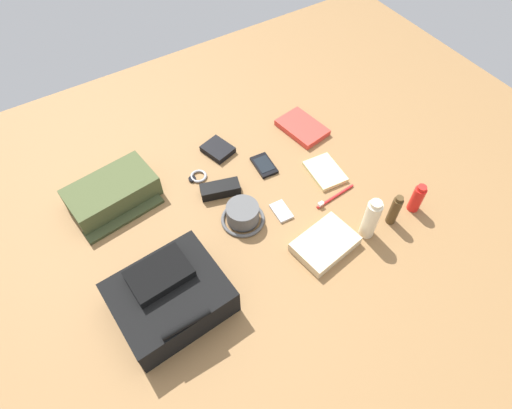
# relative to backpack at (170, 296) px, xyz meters

# --- Properties ---
(ground_plane) EXTENTS (2.64, 2.02, 0.02)m
(ground_plane) POSITION_rel_backpack_xyz_m (-0.40, -0.16, -0.07)
(ground_plane) COLOR olive
(ground_plane) RESTS_ON ground
(backpack) EXTENTS (0.33, 0.28, 0.14)m
(backpack) POSITION_rel_backpack_xyz_m (0.00, 0.00, 0.00)
(backpack) COLOR black
(backpack) RESTS_ON ground_plane
(toiletry_pouch) EXTENTS (0.32, 0.24, 0.09)m
(toiletry_pouch) POSITION_rel_backpack_xyz_m (0.00, -0.47, -0.02)
(toiletry_pouch) COLOR #47512D
(toiletry_pouch) RESTS_ON ground_plane
(bucket_hat) EXTENTS (0.15, 0.15, 0.07)m
(bucket_hat) POSITION_rel_backpack_xyz_m (-0.34, -0.15, -0.03)
(bucket_hat) COLOR #565656
(bucket_hat) RESTS_ON ground_plane
(sunscreen_spray) EXTENTS (0.04, 0.04, 0.12)m
(sunscreen_spray) POSITION_rel_backpack_xyz_m (-0.87, 0.12, -0.00)
(sunscreen_spray) COLOR red
(sunscreen_spray) RESTS_ON ground_plane
(cologne_bottle) EXTENTS (0.03, 0.03, 0.13)m
(cologne_bottle) POSITION_rel_backpack_xyz_m (-0.77, 0.12, 0.00)
(cologne_bottle) COLOR #473319
(cologne_bottle) RESTS_ON ground_plane
(lotion_bottle) EXTENTS (0.05, 0.05, 0.17)m
(lotion_bottle) POSITION_rel_backpack_xyz_m (-0.66, 0.11, 0.02)
(lotion_bottle) COLOR beige
(lotion_bottle) RESTS_ON ground_plane
(paperback_novel) EXTENTS (0.16, 0.21, 0.02)m
(paperback_novel) POSITION_rel_backpack_xyz_m (-0.77, -0.41, -0.05)
(paperback_novel) COLOR red
(paperback_novel) RESTS_ON ground_plane
(cell_phone) EXTENTS (0.08, 0.12, 0.01)m
(cell_phone) POSITION_rel_backpack_xyz_m (-0.53, -0.32, -0.05)
(cell_phone) COLOR black
(cell_phone) RESTS_ON ground_plane
(media_player) EXTENTS (0.06, 0.09, 0.01)m
(media_player) POSITION_rel_backpack_xyz_m (-0.47, -0.11, -0.05)
(media_player) COLOR #B7B7BC
(media_player) RESTS_ON ground_plane
(wristwatch) EXTENTS (0.07, 0.06, 0.01)m
(wristwatch) POSITION_rel_backpack_xyz_m (-0.29, -0.41, -0.05)
(wristwatch) COLOR #99999E
(wristwatch) RESTS_ON ground_plane
(toothbrush) EXTENTS (0.17, 0.02, 0.02)m
(toothbrush) POSITION_rel_backpack_xyz_m (-0.66, -0.06, -0.05)
(toothbrush) COLOR red
(toothbrush) RESTS_ON ground_plane
(wallet) EXTENTS (0.12, 0.13, 0.02)m
(wallet) POSITION_rel_backpack_xyz_m (-0.42, -0.48, -0.05)
(wallet) COLOR black
(wallet) RESTS_ON ground_plane
(notepad) EXTENTS (0.12, 0.16, 0.02)m
(notepad) POSITION_rel_backpack_xyz_m (-0.71, -0.18, -0.05)
(notepad) COLOR beige
(notepad) RESTS_ON ground_plane
(folded_towel) EXTENTS (0.22, 0.17, 0.04)m
(folded_towel) POSITION_rel_backpack_xyz_m (-0.51, 0.08, -0.04)
(folded_towel) COLOR beige
(folded_towel) RESTS_ON ground_plane
(sunglasses_case) EXTENTS (0.15, 0.09, 0.04)m
(sunglasses_case) POSITION_rel_backpack_xyz_m (-0.33, -0.30, -0.04)
(sunglasses_case) COLOR black
(sunglasses_case) RESTS_ON ground_plane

